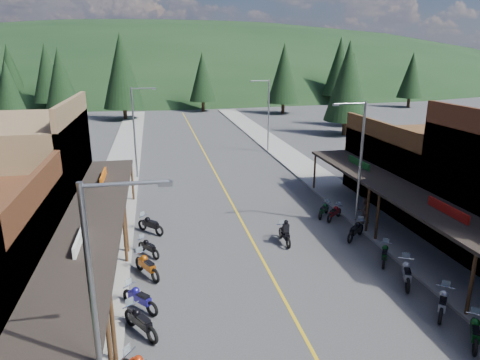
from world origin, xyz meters
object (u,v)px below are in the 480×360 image
streetlight_0 (101,317)px  streetlight_3 (267,113)px  pine_7 (10,72)px  pine_9 (352,83)px  bike_east_9 (385,253)px  bike_east_8 (407,272)px  shop_east_3 (422,170)px  pine_5 (340,66)px  pine_2 (122,71)px  pine_8 (9,95)px  bike_east_12 (324,209)px  shop_west_3 (16,178)px  pine_11 (348,81)px  pine_10 (61,82)px  bike_east_11 (334,212)px  bike_west_10 (148,247)px  bike_west_9 (147,265)px  pine_1 (47,73)px  streetlight_2 (359,159)px  pine_3 (202,77)px  pedestrian_east_b (364,210)px  pine_6 (412,75)px  streetlight_1 (136,129)px  bike_east_7 (443,302)px  bike_east_6 (475,331)px  bike_west_7 (140,321)px  rider_on_bike (285,233)px  bike_west_11 (150,224)px  pine_4 (284,73)px  bike_west_8 (140,297)px

streetlight_0 → streetlight_3: (13.90, 36.00, 0.00)m
pine_7 → pine_9: 64.01m
bike_east_9 → bike_east_8: bearing=-61.6°
shop_east_3 → pine_5: size_ratio=0.78×
pine_2 → pine_8: 21.73m
bike_east_12 → pine_7: bearing=160.5°
shop_west_3 → pine_11: (33.78, 26.70, 3.67)m
pine_11 → bike_east_9: bearing=-111.4°
bike_east_9 → pine_10: bearing=149.0°
bike_east_11 → streetlight_0: bearing=-81.2°
streetlight_3 → bike_west_10: size_ratio=4.30×
bike_west_9 → shop_east_3: bearing=-8.5°
streetlight_3 → pine_1: pine_1 is taller
streetlight_2 → bike_west_9: bearing=-163.0°
bike_east_9 → bike_east_12: size_ratio=1.04×
streetlight_3 → pine_3: (-2.95, 36.00, 2.02)m
streetlight_0 → pine_1: size_ratio=0.64×
shop_east_3 → pine_8: size_ratio=1.09×
pine_2 → pedestrian_east_b: pine_2 is taller
streetlight_0 → pine_5: bearing=62.3°
pine_6 → streetlight_1: bearing=-141.6°
pine_2 → pine_6: size_ratio=1.27×
bike_east_7 → bike_east_9: (0.01, 4.82, -0.06)m
pine_9 → bike_east_6: size_ratio=5.29×
pine_1 → pedestrian_east_b: pine_1 is taller
pine_3 → bike_east_6: 70.10m
shop_west_3 → shop_east_3: size_ratio=1.00×
pine_1 → bike_east_11: size_ratio=6.55×
pine_8 → bike_east_6: size_ratio=4.90×
bike_west_7 → bike_east_6: bike_west_7 is taller
bike_east_11 → rider_on_bike: bearing=-97.0°
pine_11 → bike_west_10: pine_11 is taller
pine_9 → pine_10: (-42.00, 5.00, 0.40)m
pine_9 → bike_east_7: bearing=-110.7°
bike_east_11 → pine_5: bearing=115.5°
pine_9 → bike_west_11: size_ratio=5.04×
shop_east_3 → pine_3: bearing=100.1°
pine_4 → pine_11: bearing=-84.8°
pine_6 → bike_east_11: bearing=-126.1°
rider_on_bike → pine_1: bearing=111.9°
pine_9 → bike_east_8: bearing=-111.9°
shop_west_3 → bike_east_7: bearing=-33.2°
streetlight_3 → pine_8: (-28.95, 10.00, 1.52)m
pine_6 → pine_7: bearing=171.3°
pine_10 → pine_11: 39.85m
bike_east_7 → bike_east_12: bike_east_7 is taller
pine_8 → bike_east_7: pine_8 is taller
streetlight_0 → bike_west_9: (0.83, 9.99, -3.81)m
pine_2 → pine_7: (-22.00, 18.00, -0.75)m
bike_west_8 → bike_east_6: (12.65, -4.87, -0.04)m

